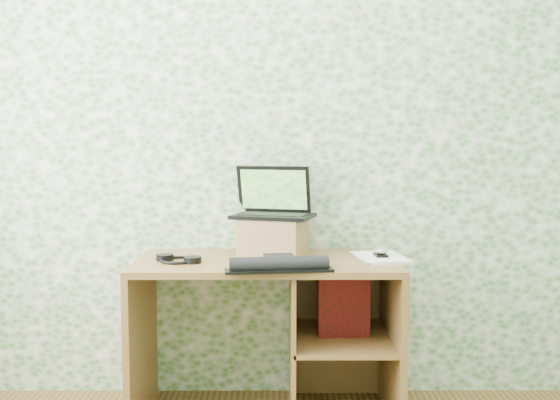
{
  "coord_description": "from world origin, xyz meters",
  "views": [
    {
      "loc": [
        0.06,
        -1.4,
        1.27
      ],
      "look_at": [
        0.06,
        1.39,
        1.03
      ],
      "focal_mm": 40.0,
      "sensor_mm": 36.0,
      "label": 1
    }
  ],
  "objects_px": {
    "riser": "(273,236)",
    "keyboard": "(279,264)",
    "notepad": "(380,258)",
    "laptop": "(273,205)",
    "desk": "(283,315)"
  },
  "relations": [
    {
      "from": "riser",
      "to": "keyboard",
      "type": "xyz_separation_m",
      "value": [
        0.03,
        -0.36,
        -0.07
      ]
    },
    {
      "from": "notepad",
      "to": "riser",
      "type": "bearing_deg",
      "value": 155.78
    },
    {
      "from": "keyboard",
      "to": "riser",
      "type": "bearing_deg",
      "value": 87.57
    },
    {
      "from": "laptop",
      "to": "notepad",
      "type": "xyz_separation_m",
      "value": [
        0.5,
        -0.18,
        -0.23
      ]
    },
    {
      "from": "riser",
      "to": "notepad",
      "type": "height_order",
      "value": "riser"
    },
    {
      "from": "desk",
      "to": "notepad",
      "type": "distance_m",
      "value": 0.53
    },
    {
      "from": "riser",
      "to": "notepad",
      "type": "relative_size",
      "value": 0.97
    },
    {
      "from": "desk",
      "to": "notepad",
      "type": "relative_size",
      "value": 3.97
    },
    {
      "from": "laptop",
      "to": "notepad",
      "type": "bearing_deg",
      "value": -2.47
    },
    {
      "from": "riser",
      "to": "laptop",
      "type": "distance_m",
      "value": 0.15
    },
    {
      "from": "riser",
      "to": "keyboard",
      "type": "bearing_deg",
      "value": -85.62
    },
    {
      "from": "riser",
      "to": "notepad",
      "type": "bearing_deg",
      "value": -15.32
    },
    {
      "from": "desk",
      "to": "keyboard",
      "type": "relative_size",
      "value": 2.61
    },
    {
      "from": "riser",
      "to": "laptop",
      "type": "height_order",
      "value": "laptop"
    },
    {
      "from": "laptop",
      "to": "keyboard",
      "type": "relative_size",
      "value": 0.93
    }
  ]
}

